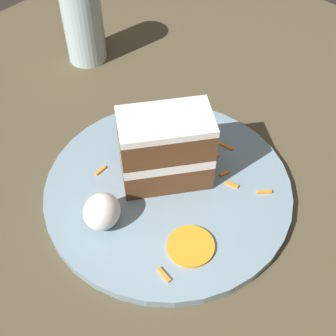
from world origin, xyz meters
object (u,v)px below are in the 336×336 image
at_px(plate, 168,189).
at_px(cream_dollop, 102,212).
at_px(orange_garnish, 191,246).
at_px(drinking_glass, 84,30).
at_px(cake_slice, 166,149).

height_order(plate, cream_dollop, cream_dollop).
height_order(plate, orange_garnish, orange_garnish).
bearing_deg(plate, cream_dollop, -11.34).
relative_size(orange_garnish, drinking_glass, 0.44).
relative_size(cake_slice, cream_dollop, 2.67).
xyz_separation_m(plate, orange_garnish, (0.05, 0.08, 0.01)).
bearing_deg(cake_slice, drinking_glass, 15.77).
bearing_deg(plate, drinking_glass, -112.71).
bearing_deg(plate, orange_garnish, 58.56).
bearing_deg(drinking_glass, plate, 67.29).
bearing_deg(plate, cake_slice, -128.62).
distance_m(plate, cream_dollop, 0.10).
xyz_separation_m(cake_slice, cream_dollop, (0.10, -0.00, -0.03)).
distance_m(cake_slice, orange_garnish, 0.12).
relative_size(plate, drinking_glass, 2.53).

